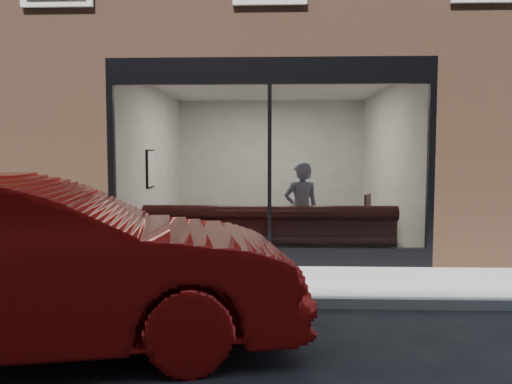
{
  "coord_description": "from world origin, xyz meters",
  "views": [
    {
      "loc": [
        0.06,
        -5.61,
        1.73
      ],
      "look_at": [
        -0.22,
        2.4,
        1.13
      ],
      "focal_mm": 35.0,
      "sensor_mm": 36.0,
      "label": 1
    }
  ],
  "objects_px": {
    "person": "(301,211)",
    "cafe_table_right": "(315,208)",
    "cafe_table_left": "(188,208)",
    "cafe_chair_right": "(358,229)",
    "parked_car": "(29,265)",
    "banquette": "(270,247)"
  },
  "relations": [
    {
      "from": "person",
      "to": "cafe_table_right",
      "type": "distance_m",
      "value": 1.04
    },
    {
      "from": "banquette",
      "to": "cafe_table_left",
      "type": "relative_size",
      "value": 6.85
    },
    {
      "from": "cafe_table_left",
      "to": "parked_car",
      "type": "height_order",
      "value": "parked_car"
    },
    {
      "from": "cafe_table_left",
      "to": "cafe_table_right",
      "type": "bearing_deg",
      "value": 1.43
    },
    {
      "from": "cafe_table_left",
      "to": "cafe_chair_right",
      "type": "relative_size",
      "value": 1.43
    },
    {
      "from": "cafe_chair_right",
      "to": "banquette",
      "type": "bearing_deg",
      "value": 71.0
    },
    {
      "from": "banquette",
      "to": "cafe_table_right",
      "type": "height_order",
      "value": "cafe_table_right"
    },
    {
      "from": "banquette",
      "to": "person",
      "type": "height_order",
      "value": "person"
    },
    {
      "from": "cafe_table_right",
      "to": "parked_car",
      "type": "height_order",
      "value": "parked_car"
    },
    {
      "from": "cafe_table_right",
      "to": "cafe_chair_right",
      "type": "distance_m",
      "value": 1.26
    },
    {
      "from": "banquette",
      "to": "cafe_table_left",
      "type": "bearing_deg",
      "value": 143.31
    },
    {
      "from": "person",
      "to": "cafe_table_right",
      "type": "xyz_separation_m",
      "value": [
        0.32,
        0.99,
        -0.06
      ]
    },
    {
      "from": "person",
      "to": "cafe_chair_right",
      "type": "height_order",
      "value": "person"
    },
    {
      "from": "cafe_table_left",
      "to": "cafe_table_right",
      "type": "xyz_separation_m",
      "value": [
        2.37,
        0.06,
        0.0
      ]
    },
    {
      "from": "cafe_chair_right",
      "to": "parked_car",
      "type": "bearing_deg",
      "value": 80.03
    },
    {
      "from": "parked_car",
      "to": "cafe_table_right",
      "type": "bearing_deg",
      "value": -42.1
    },
    {
      "from": "parked_car",
      "to": "cafe_chair_right",
      "type": "bearing_deg",
      "value": -45.7
    },
    {
      "from": "cafe_chair_right",
      "to": "parked_car",
      "type": "distance_m",
      "value": 6.95
    },
    {
      "from": "cafe_table_right",
      "to": "person",
      "type": "bearing_deg",
      "value": -107.79
    },
    {
      "from": "banquette",
      "to": "parked_car",
      "type": "bearing_deg",
      "value": -118.14
    },
    {
      "from": "banquette",
      "to": "cafe_table_right",
      "type": "relative_size",
      "value": 7.11
    },
    {
      "from": "cafe_table_right",
      "to": "cafe_chair_right",
      "type": "relative_size",
      "value": 1.38
    }
  ]
}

